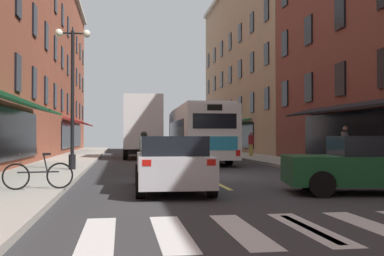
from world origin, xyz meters
TOP-DOWN VIEW (x-y plane):
  - ground_plane at (0.00, 0.00)m, footprint 34.80×80.00m
  - lane_centre_dashes at (0.00, -0.25)m, footprint 0.14×73.90m
  - crosswalk_near at (0.00, -10.00)m, footprint 7.10×2.80m
  - sidewalk_left at (-5.90, 0.00)m, footprint 3.00×80.00m
  - sidewalk_right at (5.90, 0.00)m, footprint 3.00×80.00m
  - transit_bus at (1.45, 9.68)m, footprint 2.86×11.23m
  - box_truck at (-1.55, 14.26)m, footprint 2.61×7.01m
  - sedan_near at (3.60, -5.92)m, footprint 4.90×2.70m
  - sedan_mid at (-1.62, -4.59)m, footprint 2.02×4.49m
  - sedan_far at (-1.37, 23.83)m, footprint 2.07×4.44m
  - motorcycle_rider at (-2.11, 0.72)m, footprint 0.62×2.07m
  - bicycle_near at (-5.02, -4.91)m, footprint 1.70×0.48m
  - pedestrian_mid at (6.58, 1.80)m, footprint 0.36×0.36m
  - pedestrian_far at (5.76, 13.70)m, footprint 0.36×0.36m
  - street_lamp_twin at (-4.92, 2.28)m, footprint 1.42×0.32m

SIDE VIEW (x-z plane):
  - ground_plane at x=0.00m, z-range -0.10..0.00m
  - lane_centre_dashes at x=0.00m, z-range 0.00..0.01m
  - crosswalk_near at x=0.00m, z-range 0.00..0.01m
  - sidewalk_left at x=-5.90m, z-range 0.00..0.14m
  - sidewalk_right at x=5.90m, z-range 0.00..0.14m
  - bicycle_near at x=-5.02m, z-range 0.05..0.96m
  - motorcycle_rider at x=-2.11m, z-range -0.12..1.54m
  - sedan_far at x=-1.37m, z-range 0.01..1.44m
  - sedan_mid at x=-1.62m, z-range 0.01..1.48m
  - sedan_near at x=3.60m, z-range 0.01..1.49m
  - pedestrian_far at x=5.76m, z-range 0.16..1.81m
  - pedestrian_mid at x=6.58m, z-range 0.17..1.96m
  - transit_bus at x=1.45m, z-range 0.08..3.25m
  - box_truck at x=-1.55m, z-range 0.02..4.07m
  - street_lamp_twin at x=-4.92m, z-range 0.43..6.11m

